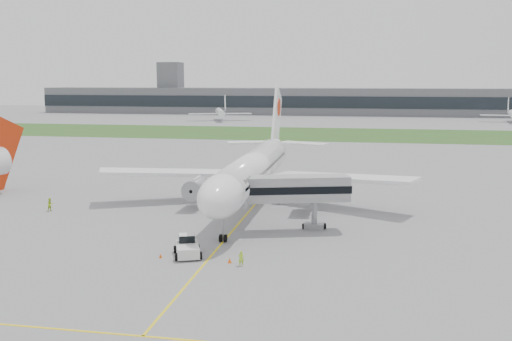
% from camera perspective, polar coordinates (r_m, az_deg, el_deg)
% --- Properties ---
extents(ground, '(600.00, 600.00, 0.00)m').
position_cam_1_polar(ground, '(80.94, -0.80, -4.23)').
color(ground, gray).
rests_on(ground, ground).
extents(apron_markings, '(70.00, 70.00, 0.04)m').
position_cam_1_polar(apron_markings, '(76.18, -1.53, -5.08)').
color(apron_markings, yellow).
rests_on(apron_markings, ground).
extents(grass_strip, '(600.00, 50.00, 0.02)m').
position_cam_1_polar(grass_strip, '(198.72, 5.93, 3.68)').
color(grass_strip, '#314E1D').
rests_on(grass_strip, ground).
extents(terminal_building, '(320.00, 22.30, 14.00)m').
position_cam_1_polar(terminal_building, '(307.73, 7.57, 6.86)').
color(terminal_building, slate).
rests_on(terminal_building, ground).
extents(control_tower, '(12.00, 12.00, 56.00)m').
position_cam_1_polar(control_tower, '(327.22, -8.46, 5.74)').
color(control_tower, slate).
rests_on(control_tower, ground).
extents(airliner, '(48.13, 53.95, 17.88)m').
position_cam_1_polar(airliner, '(84.54, -0.17, 0.26)').
color(airliner, white).
rests_on(airliner, ground).
extents(pushback_tug, '(3.89, 4.67, 2.11)m').
position_cam_1_polar(pushback_tug, '(61.96, -6.89, -7.56)').
color(pushback_tug, silver).
rests_on(pushback_tug, ground).
extents(jet_bridge, '(14.94, 8.06, 7.09)m').
position_cam_1_polar(jet_bridge, '(70.20, 2.78, -1.93)').
color(jet_bridge, '#A9A9AC').
rests_on(jet_bridge, ground).
extents(safety_cone_left, '(0.35, 0.35, 0.49)m').
position_cam_1_polar(safety_cone_left, '(61.72, -9.53, -8.39)').
color(safety_cone_left, '#FF5B0D').
rests_on(safety_cone_left, ground).
extents(safety_cone_right, '(0.42, 0.42, 0.58)m').
position_cam_1_polar(safety_cone_right, '(59.31, -2.65, -8.96)').
color(safety_cone_right, '#FF5B0D').
rests_on(safety_cone_right, ground).
extents(ground_crew_near, '(0.65, 0.52, 1.58)m').
position_cam_1_polar(ground_crew_near, '(58.24, -1.51, -8.78)').
color(ground_crew_near, '#ADE826').
rests_on(ground_crew_near, ground).
extents(ground_crew_far, '(1.07, 1.16, 1.92)m').
position_cam_1_polar(ground_crew_far, '(86.72, -19.88, -3.23)').
color(ground_crew_far, '#B6DE25').
rests_on(ground_crew_far, ground).
extents(distant_aircraft_left, '(34.76, 32.53, 10.93)m').
position_cam_1_polar(distant_aircraft_left, '(261.36, -3.60, 5.00)').
color(distant_aircraft_left, white).
rests_on(distant_aircraft_left, ground).
extents(distant_aircraft_right, '(30.43, 27.89, 10.21)m').
position_cam_1_polar(distant_aircraft_right, '(274.59, 24.25, 4.41)').
color(distant_aircraft_right, white).
rests_on(distant_aircraft_right, ground).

